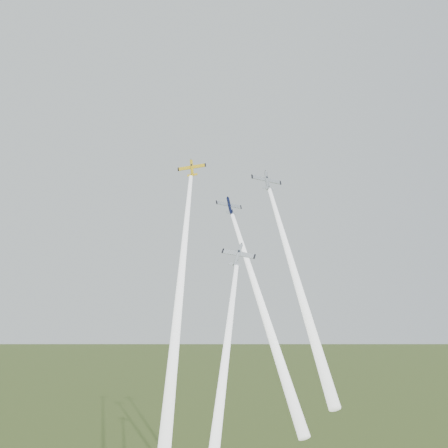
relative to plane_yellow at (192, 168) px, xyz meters
The scene contains 8 objects.
plane_yellow is the anchor object (origin of this frame).
smoke_trail_yellow 38.96m from the plane_yellow, 92.57° to the right, with size 2.43×2.43×71.53m, color white, non-canonical shape.
plane_navy 13.87m from the plane_yellow, ahead, with size 7.32×7.26×1.15m, color black, non-canonical shape.
smoke_trail_navy 43.12m from the plane_yellow, 41.47° to the right, with size 2.43×2.43×58.12m, color white, non-canonical shape.
plane_silver_right 19.98m from the plane_yellow, ahead, with size 8.43×8.36×1.32m, color #A6ACB3, non-canonical shape.
smoke_trail_silver_right 42.17m from the plane_yellow, 32.14° to the right, with size 2.43×2.43×59.52m, color white, non-canonical shape.
plane_silver_low 30.77m from the plane_yellow, 52.88° to the right, with size 7.81×7.75×1.22m, color silver, non-canonical shape.
smoke_trail_silver_low 60.18m from the plane_yellow, 75.88° to the right, with size 2.43×2.43×56.23m, color white, non-canonical shape.
Camera 1 is at (0.55, -139.85, 73.19)m, focal length 45.00 mm.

